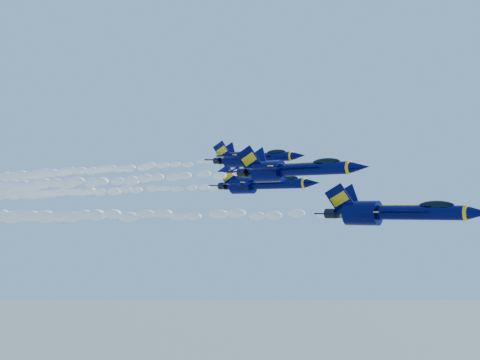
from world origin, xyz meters
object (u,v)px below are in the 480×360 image
Objects in this scene: jet_third at (262,184)px; jet_second at (293,169)px; jet_lead at (393,212)px; jet_fourth at (253,158)px.

jet_second is at bearing -40.99° from jet_third.
jet_lead is 0.91× the size of jet_second.
jet_fourth is (-31.36, 23.64, 8.24)m from jet_lead.
jet_lead is at bearing -37.01° from jet_fourth.
jet_second is 23.57m from jet_fourth.
jet_third is at bearing 147.31° from jet_lead.
jet_second reaches higher than jet_third.
jet_second is at bearing -44.70° from jet_fourth.
jet_third is at bearing 139.01° from jet_second.
jet_fourth is at bearing 135.30° from jet_second.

